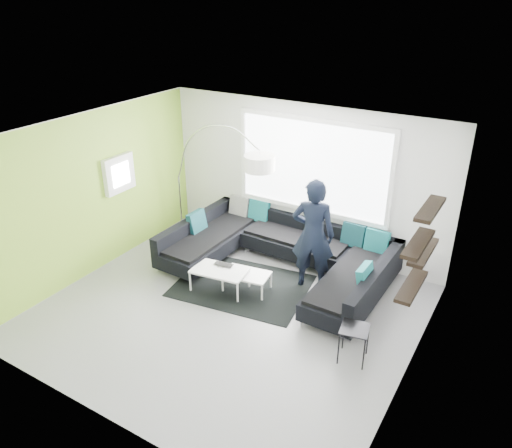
# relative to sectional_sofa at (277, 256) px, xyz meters

# --- Properties ---
(ground) EXTENTS (5.50, 5.50, 0.00)m
(ground) POSITION_rel_sectional_sofa_xyz_m (-0.10, -1.39, -0.36)
(ground) COLOR gray
(ground) RESTS_ON ground
(room_shell) EXTENTS (5.54, 5.04, 2.82)m
(room_shell) POSITION_rel_sectional_sofa_xyz_m (-0.06, -1.18, 1.45)
(room_shell) COLOR silver
(room_shell) RESTS_ON ground
(sectional_sofa) EXTENTS (3.79, 2.39, 0.81)m
(sectional_sofa) POSITION_rel_sectional_sofa_xyz_m (0.00, 0.00, 0.00)
(sectional_sofa) COLOR black
(sectional_sofa) RESTS_ON ground
(rug) EXTENTS (2.38, 1.88, 0.01)m
(rug) POSITION_rel_sectional_sofa_xyz_m (-0.32, -0.64, -0.35)
(rug) COLOR black
(rug) RESTS_ON ground
(coffee_table) EXTENTS (1.26, 0.85, 0.38)m
(coffee_table) POSITION_rel_sectional_sofa_xyz_m (-0.38, -0.81, -0.17)
(coffee_table) COLOR white
(coffee_table) RESTS_ON ground
(arc_lamp) EXTENTS (2.42, 1.27, 2.45)m
(arc_lamp) POSITION_rel_sectional_sofa_xyz_m (-2.47, 0.43, 0.87)
(arc_lamp) COLOR white
(arc_lamp) RESTS_ON ground
(side_table) EXTENTS (0.44, 0.44, 0.51)m
(side_table) POSITION_rel_sectional_sofa_xyz_m (1.95, -1.40, -0.10)
(side_table) COLOR black
(side_table) RESTS_ON ground
(person) EXTENTS (0.95, 0.84, 1.93)m
(person) POSITION_rel_sectional_sofa_xyz_m (0.67, -0.02, 0.61)
(person) COLOR black
(person) RESTS_ON ground
(laptop) EXTENTS (0.37, 0.28, 0.03)m
(laptop) POSITION_rel_sectional_sofa_xyz_m (-0.59, -0.81, 0.04)
(laptop) COLOR black
(laptop) RESTS_ON coffee_table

